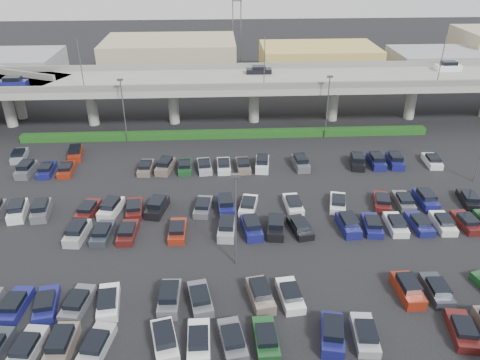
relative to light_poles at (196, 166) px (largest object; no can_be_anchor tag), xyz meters
name	(u,v)px	position (x,y,z in m)	size (l,w,h in m)	color
ground	(233,220)	(4.13, -2.00, -6.24)	(280.00, 280.00, 0.00)	black
overpass	(224,83)	(3.91, 30.01, 0.73)	(150.00, 13.00, 15.80)	gray
hedge	(227,134)	(4.13, 23.00, -5.69)	(66.00, 1.60, 1.10)	#123C11
parked_cars	(227,234)	(3.30, -5.67, -5.61)	(62.93, 41.66, 1.67)	#A0A0A4
light_poles	(196,166)	(0.00, 0.00, 0.00)	(66.90, 48.38, 10.30)	#525257
distant_buildings	(276,59)	(16.50, 59.81, -2.49)	(138.00, 24.00, 9.00)	gray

